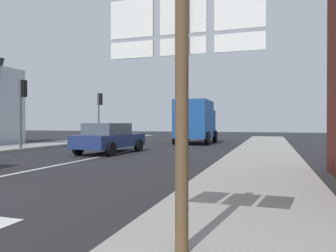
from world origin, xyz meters
TOP-DOWN VIEW (x-y plane):
  - ground_plane at (0.00, 10.00)m, footprint 80.00×80.00m
  - sidewalk_right at (6.76, 8.00)m, footprint 2.93×44.00m
  - lane_centre_stripe at (0.00, 6.00)m, footprint 0.16×12.00m
  - sedan_far at (-0.43, 10.33)m, footprint 2.21×4.32m
  - delivery_truck at (1.93, 18.91)m, footprint 2.55×5.04m
  - route_sign_post at (6.22, -0.68)m, footprint 1.66×0.14m
  - traffic_light_near_left at (-5.60, 10.32)m, footprint 0.30×0.49m
  - traffic_light_far_left at (-5.60, 18.55)m, footprint 0.30×0.49m

SIDE VIEW (x-z plane):
  - ground_plane at x=0.00m, z-range 0.00..0.00m
  - lane_centre_stripe at x=0.00m, z-range 0.00..0.01m
  - sidewalk_right at x=6.76m, z-range 0.00..0.14m
  - sedan_far at x=-0.43m, z-range 0.03..1.50m
  - delivery_truck at x=1.93m, z-range 0.13..3.18m
  - route_sign_post at x=6.22m, z-range 0.40..3.60m
  - traffic_light_near_left at x=-5.60m, z-range 0.91..4.68m
  - traffic_light_far_left at x=-5.60m, z-range 0.91..4.69m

